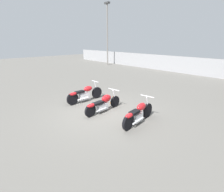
{
  "coord_description": "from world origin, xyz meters",
  "views": [
    {
      "loc": [
        5.8,
        -4.61,
        3.17
      ],
      "look_at": [
        0.0,
        0.64,
        0.65
      ],
      "focal_mm": 28.0,
      "sensor_mm": 36.0,
      "label": 1
    }
  ],
  "objects": [
    {
      "name": "ground_plane",
      "position": [
        0.0,
        0.0,
        0.0
      ],
      "size": [
        60.0,
        60.0,
        0.0
      ],
      "primitive_type": "plane",
      "color": "#5B5954"
    },
    {
      "name": "motorcycle_slot_2",
      "position": [
        1.83,
        0.36,
        0.42
      ],
      "size": [
        0.63,
        2.06,
        0.99
      ],
      "rotation": [
        0.0,
        0.0,
        0.14
      ],
      "color": "black",
      "rests_on": "ground_plane"
    },
    {
      "name": "light_pole_left",
      "position": [
        -11.78,
        10.49,
        4.41
      ],
      "size": [
        0.7,
        0.35,
        7.47
      ],
      "color": "slate",
      "rests_on": "ground_plane"
    },
    {
      "name": "traffic_cone_near",
      "position": [
        -0.6,
        1.24,
        0.19
      ],
      "size": [
        0.29,
        0.29,
        0.39
      ],
      "color": "orange",
      "rests_on": "ground_plane"
    },
    {
      "name": "motorcycle_slot_0",
      "position": [
        -1.76,
        0.26,
        0.42
      ],
      "size": [
        0.56,
        2.22,
        1.01
      ],
      "rotation": [
        0.0,
        0.0,
        0.03
      ],
      "color": "black",
      "rests_on": "ground_plane"
    },
    {
      "name": "fence_back",
      "position": [
        0.0,
        12.16,
        0.81
      ],
      "size": [
        40.0,
        0.04,
        1.62
      ],
      "color": "gray",
      "rests_on": "ground_plane"
    },
    {
      "name": "motorcycle_slot_1",
      "position": [
        -0.02,
        0.1,
        0.4
      ],
      "size": [
        0.7,
        2.15,
        0.93
      ],
      "rotation": [
        0.0,
        0.0,
        0.1
      ],
      "color": "black",
      "rests_on": "ground_plane"
    }
  ]
}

